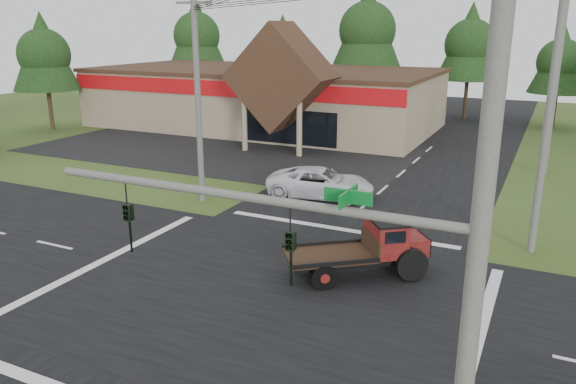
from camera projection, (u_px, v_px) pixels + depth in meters
The scene contains 18 objects.
ground at pixel (266, 293), 19.29m from camera, with size 120.00×120.00×0.00m, color #344819.
road_ns at pixel (266, 293), 19.29m from camera, with size 12.00×120.00×0.02m, color black.
road_ew at pixel (266, 292), 19.29m from camera, with size 120.00×12.00×0.02m, color black.
parking_apron at pixel (219, 150), 41.53m from camera, with size 28.00×14.00×0.02m, color black.
cvs_building at pixel (265, 96), 50.59m from camera, with size 30.40×18.20×9.19m.
traffic_signal_mast at pixel (363, 306), 9.14m from camera, with size 8.12×0.24×7.00m.
utility_pole_nr at pixel (478, 254), 8.10m from camera, with size 2.00×0.30×11.00m.
utility_pole_nw at pixel (198, 98), 28.01m from camera, with size 2.00×0.30×10.50m.
utility_pole_ne at pixel (550, 107), 21.21m from camera, with size 2.00×0.30×11.50m.
utility_pole_n at pixel (556, 80), 33.36m from camera, with size 2.00×0.30×11.20m.
tree_row_a at pixel (197, 33), 64.05m from camera, with size 6.72×6.72×12.12m.
tree_row_b at pixel (283, 46), 62.00m from camera, with size 5.60×5.60×10.10m.
tree_row_c at pixel (367, 27), 56.41m from camera, with size 7.28×7.28×13.13m.
tree_row_d at pixel (471, 42), 53.50m from camera, with size 6.16×6.16×11.11m.
tree_row_e at pixel (561, 60), 48.83m from camera, with size 5.04×5.04×9.09m.
tree_side_w at pixel (44, 52), 47.98m from camera, with size 5.60×5.60×10.10m.
antique_flatbed_truck at pixel (358, 248), 20.32m from camera, with size 1.98×5.19×2.17m, color #4F0B10, non-canonical shape.
white_pickup at pixel (320, 183), 29.94m from camera, with size 2.61×5.65×1.57m, color white.
Camera 1 is at (8.28, -15.46, 8.80)m, focal length 35.00 mm.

